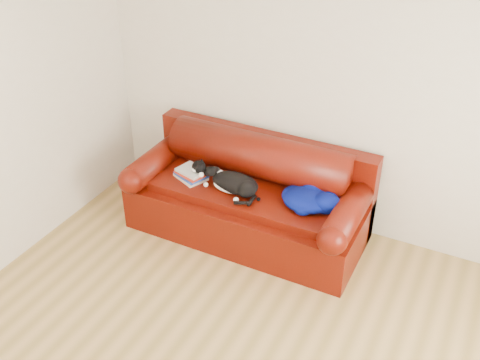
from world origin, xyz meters
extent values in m
cube|color=beige|center=(0.00, 2.00, 1.30)|extent=(4.50, 0.02, 2.60)
cube|color=#3D0902|center=(-0.62, 1.50, 0.21)|extent=(2.10, 0.90, 0.42)
cube|color=#3D0902|center=(-0.62, 1.45, 0.45)|extent=(1.66, 0.62, 0.10)
cylinder|color=black|center=(-1.55, 1.17, 0.03)|extent=(0.06, 0.06, 0.05)
cylinder|color=black|center=(0.31, 1.17, 0.03)|extent=(0.06, 0.06, 0.05)
cylinder|color=black|center=(-1.55, 1.83, 0.03)|extent=(0.06, 0.06, 0.05)
cylinder|color=black|center=(0.31, 1.83, 0.03)|extent=(0.06, 0.06, 0.05)
cube|color=#3D0902|center=(-0.62, 1.86, 0.42)|extent=(2.10, 0.18, 0.85)
cylinder|color=#3D0902|center=(-0.62, 1.75, 0.68)|extent=(1.70, 0.40, 0.40)
cylinder|color=#3D0902|center=(-1.55, 1.50, 0.54)|extent=(0.24, 0.88, 0.24)
sphere|color=#3D0902|center=(-1.55, 1.06, 0.54)|extent=(0.24, 0.24, 0.24)
cylinder|color=#3D0902|center=(0.31, 1.50, 0.54)|extent=(0.24, 0.88, 0.24)
sphere|color=#3D0902|center=(0.31, 1.06, 0.54)|extent=(0.24, 0.24, 0.24)
cube|color=beige|center=(-1.13, 1.39, 0.51)|extent=(0.33, 0.30, 0.02)
cube|color=white|center=(-1.13, 1.39, 0.51)|extent=(0.32, 0.28, 0.02)
cube|color=#2148B7|center=(-1.13, 1.39, 0.54)|extent=(0.32, 0.28, 0.02)
cube|color=white|center=(-1.13, 1.39, 0.54)|extent=(0.30, 0.27, 0.02)
cube|color=red|center=(-1.13, 1.39, 0.56)|extent=(0.30, 0.27, 0.02)
cube|color=white|center=(-1.13, 1.39, 0.56)|extent=(0.29, 0.25, 0.02)
cube|color=silver|center=(-1.13, 1.39, 0.59)|extent=(0.29, 0.25, 0.02)
cube|color=white|center=(-1.13, 1.39, 0.59)|extent=(0.28, 0.24, 0.02)
ellipsoid|color=black|center=(-0.68, 1.37, 0.59)|extent=(0.48, 0.37, 0.18)
ellipsoid|color=white|center=(-0.72, 1.33, 0.56)|extent=(0.33, 0.23, 0.11)
ellipsoid|color=white|center=(-0.85, 1.41, 0.59)|extent=(0.15, 0.15, 0.11)
ellipsoid|color=black|center=(-0.56, 1.34, 0.58)|extent=(0.23, 0.23, 0.15)
ellipsoid|color=black|center=(-0.94, 1.47, 0.64)|extent=(0.16, 0.15, 0.11)
ellipsoid|color=white|center=(-0.96, 1.44, 0.63)|extent=(0.08, 0.07, 0.04)
sphere|color=#BF7272|center=(-0.98, 1.43, 0.63)|extent=(0.01, 0.01, 0.01)
cone|color=black|center=(-0.94, 1.44, 0.70)|extent=(0.06, 0.06, 0.05)
cone|color=black|center=(-0.92, 1.49, 0.70)|extent=(0.06, 0.06, 0.05)
cylinder|color=black|center=(-0.48, 1.28, 0.53)|extent=(0.05, 0.15, 0.04)
sphere|color=white|center=(-0.89, 1.40, 0.52)|extent=(0.04, 0.04, 0.04)
sphere|color=white|center=(-0.60, 1.24, 0.52)|extent=(0.04, 0.04, 0.04)
ellipsoid|color=#020748|center=(-0.04, 1.46, 0.57)|extent=(0.51, 0.49, 0.14)
ellipsoid|color=#020748|center=(0.11, 1.46, 0.58)|extent=(0.31, 0.29, 0.16)
ellipsoid|color=#020748|center=(-0.16, 1.49, 0.55)|extent=(0.33, 0.35, 0.10)
ellipsoid|color=#020748|center=(-0.04, 1.59, 0.58)|extent=(0.26, 0.23, 0.16)
ellipsoid|color=#020748|center=(-0.04, 1.35, 0.55)|extent=(0.21, 0.22, 0.10)
ellipsoid|color=silver|center=(0.05, 1.41, 0.59)|extent=(0.20, 0.12, 0.04)
camera|label=1|loc=(1.20, -2.23, 3.19)|focal=42.00mm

